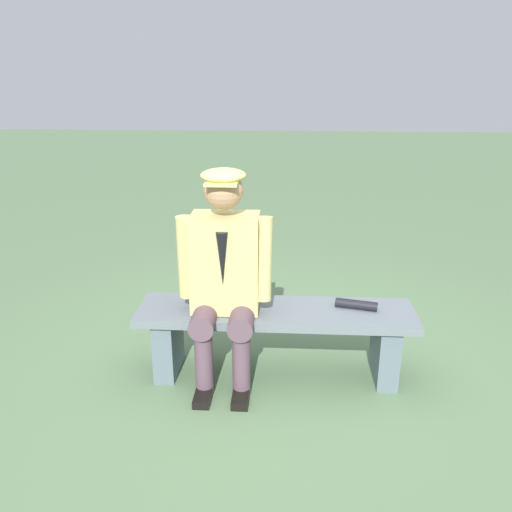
# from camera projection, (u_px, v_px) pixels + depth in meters

# --- Properties ---
(ground_plane) EXTENTS (30.00, 30.00, 0.00)m
(ground_plane) POSITION_uv_depth(u_px,v_px,m) (275.00, 373.00, 3.40)
(ground_plane) COLOR #577450
(bench) EXTENTS (1.74, 0.42, 0.47)m
(bench) POSITION_uv_depth(u_px,v_px,m) (276.00, 329.00, 3.29)
(bench) COLOR slate
(bench) RESTS_ON ground
(seated_man) EXTENTS (0.58, 0.57, 1.35)m
(seated_man) POSITION_uv_depth(u_px,v_px,m) (225.00, 269.00, 3.12)
(seated_man) COLOR tan
(seated_man) RESTS_ON ground
(rolled_magazine) EXTENTS (0.27, 0.12, 0.06)m
(rolled_magazine) POSITION_uv_depth(u_px,v_px,m) (356.00, 305.00, 3.24)
(rolled_magazine) COLOR black
(rolled_magazine) RESTS_ON bench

